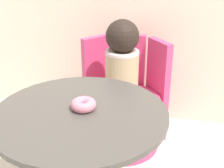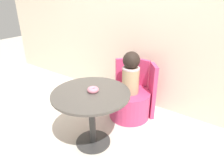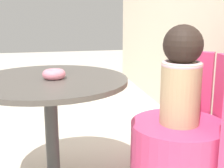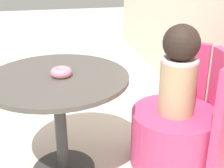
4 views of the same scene
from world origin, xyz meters
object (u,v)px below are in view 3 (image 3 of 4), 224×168
Objects in this scene: child_figure at (181,75)px; round_table at (51,104)px; donut at (54,74)px; tub_chair at (177,153)px.

round_table is at bearing -94.30° from child_figure.
child_figure is 4.62× the size of donut.
child_figure is 0.68m from donut.
round_table is 6.81× the size of donut.
donut is (-0.04, -0.68, 0.48)m from tub_chair.
child_figure reaches higher than tub_chair.
round_table is at bearing -94.30° from tub_chair.
round_table is 0.78m from tub_chair.
child_figure is (0.05, 0.70, 0.13)m from round_table.
donut is at bearing -93.63° from child_figure.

